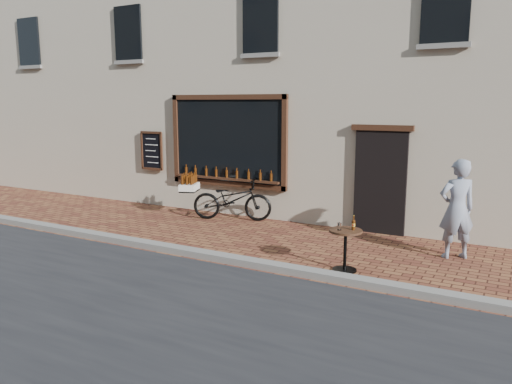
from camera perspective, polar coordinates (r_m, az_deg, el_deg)
The scene contains 6 objects.
ground at distance 8.81m, azimuth -4.56°, elevation -8.20°, with size 90.00×90.00×0.00m, color #59291C.
kerb at distance 8.95m, azimuth -3.85°, elevation -7.49°, with size 90.00×0.25×0.12m, color slate.
shop_building at distance 14.41m, azimuth 10.31°, elevation 18.89°, with size 28.00×6.20×10.00m.
cargo_bicycle at distance 11.92m, azimuth -2.93°, elevation -0.80°, with size 2.26×1.32×1.07m.
bistro_table at distance 8.43m, azimuth 10.20°, elevation -5.60°, with size 0.55×0.55×0.94m.
pedestrian at distance 9.60m, azimuth 21.97°, elevation -1.81°, with size 0.66×0.43×1.80m, color gray.
Camera 1 is at (4.63, -6.97, 2.77)m, focal length 35.00 mm.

